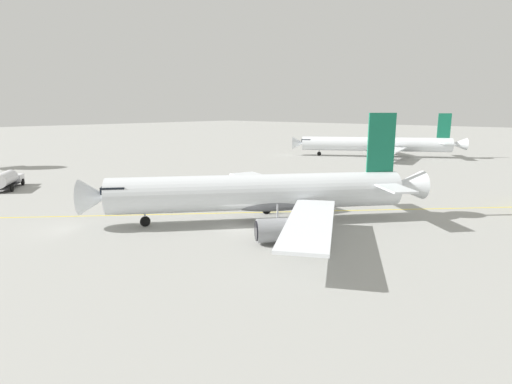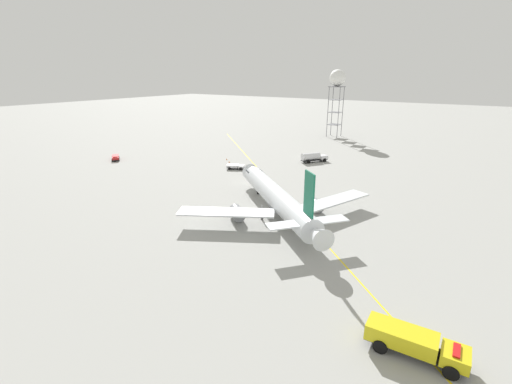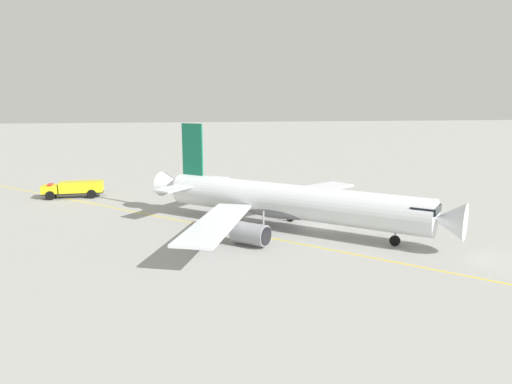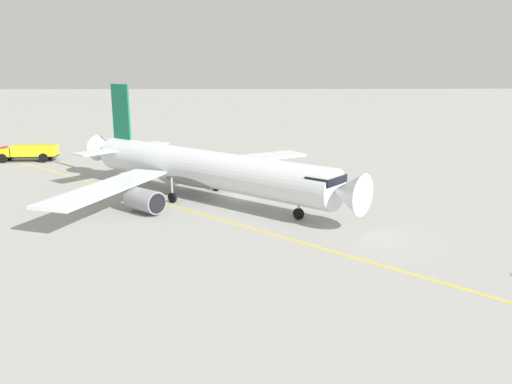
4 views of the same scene
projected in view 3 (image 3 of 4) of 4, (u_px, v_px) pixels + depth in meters
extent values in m
plane|color=#9E9E99|center=(314.00, 228.00, 55.25)|extent=(600.00, 600.00, 0.00)
cylinder|color=silver|center=(290.00, 201.00, 54.16)|extent=(23.96, 27.15, 3.95)
cone|color=silver|center=(449.00, 220.00, 45.42)|extent=(4.80, 4.71, 3.75)
cone|color=silver|center=(173.00, 185.00, 62.99)|extent=(5.15, 5.22, 3.35)
cube|color=black|center=(426.00, 209.00, 46.36)|extent=(4.11, 4.00, 0.70)
ellipsoid|color=slate|center=(278.00, 209.00, 55.18)|extent=(10.25, 11.15, 2.17)
cube|color=#146B4C|center=(192.00, 149.00, 60.30)|extent=(2.26, 2.59, 6.67)
cube|color=silver|center=(210.00, 180.00, 64.20)|extent=(5.98, 5.64, 0.20)
cube|color=silver|center=(175.00, 188.00, 58.12)|extent=(5.98, 5.64, 0.20)
cube|color=silver|center=(303.00, 190.00, 64.56)|extent=(11.63, 16.51, 0.28)
cube|color=silver|center=(216.00, 223.00, 47.15)|extent=(17.05, 9.49, 0.28)
cylinder|color=gray|center=(312.00, 205.00, 61.47)|extent=(4.15, 4.31, 2.25)
cylinder|color=black|center=(326.00, 207.00, 60.50)|extent=(1.56, 1.36, 1.92)
cylinder|color=gray|center=(250.00, 234.00, 48.28)|extent=(4.15, 4.31, 2.25)
cylinder|color=black|center=(266.00, 236.00, 47.31)|extent=(1.56, 1.36, 1.92)
cylinder|color=#9EA0A5|center=(395.00, 231.00, 48.31)|extent=(0.20, 0.20, 2.17)
cylinder|color=black|center=(395.00, 241.00, 48.52)|extent=(0.94, 1.03, 1.10)
cylinder|color=#9EA0A5|center=(290.00, 209.00, 58.15)|extent=(0.20, 0.20, 2.17)
cylinder|color=black|center=(290.00, 217.00, 58.36)|extent=(0.94, 1.03, 1.10)
cylinder|color=#9EA0A5|center=(263.00, 220.00, 52.46)|extent=(0.20, 0.20, 2.17)
cylinder|color=black|center=(263.00, 230.00, 52.67)|extent=(0.94, 1.03, 1.10)
cube|color=#232326|center=(73.00, 193.00, 72.95)|extent=(2.63, 9.11, 0.20)
cube|color=yellow|center=(50.00, 189.00, 72.15)|extent=(2.78, 2.50, 1.20)
cube|color=black|center=(43.00, 188.00, 71.90)|extent=(2.26, 0.17, 0.67)
cube|color=yellow|center=(82.00, 187.00, 73.04)|extent=(2.93, 6.52, 1.60)
cube|color=red|center=(50.00, 185.00, 72.02)|extent=(1.90, 0.67, 0.16)
cylinder|color=black|center=(50.00, 196.00, 71.05)|extent=(0.33, 1.41, 1.40)
cylinder|color=black|center=(54.00, 192.00, 73.63)|extent=(0.33, 1.41, 1.40)
cylinder|color=black|center=(92.00, 194.00, 72.26)|extent=(0.33, 1.41, 1.40)
cylinder|color=black|center=(94.00, 191.00, 74.84)|extent=(0.33, 1.41, 1.40)
cube|color=yellow|center=(243.00, 233.00, 53.43)|extent=(138.55, 143.22, 0.01)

